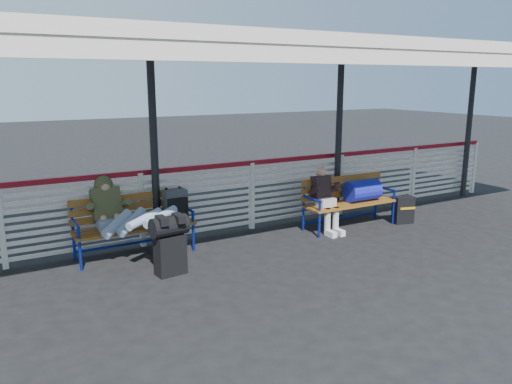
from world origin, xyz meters
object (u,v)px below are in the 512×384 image
suitcase_side (403,210)px  traveler_man (130,216)px  luggage_stack (170,243)px  bench_left (148,214)px  companion_person (325,199)px  bench_right (356,193)px

suitcase_side → traveler_man: bearing=-170.6°
luggage_stack → bench_left: bearing=81.2°
traveler_man → luggage_stack: bearing=-63.3°
luggage_stack → traveler_man: size_ratio=0.51×
luggage_stack → companion_person: bearing=3.4°
luggage_stack → traveler_man: (-0.35, 0.69, 0.25)m
bench_left → companion_person: 3.06m
bench_left → companion_person: bearing=-8.8°
companion_person → suitcase_side: size_ratio=2.26×
traveler_man → companion_person: traveler_man is taller
bench_right → traveler_man: 4.10m
luggage_stack → bench_right: bearing=1.4°
bench_left → traveler_man: size_ratio=1.10×
bench_left → bench_right: bearing=-7.2°
bench_left → luggage_stack: bearing=-91.8°
suitcase_side → bench_right: bearing=176.1°
bench_right → companion_person: bearing=179.9°
bench_right → suitcase_side: (0.90, -0.30, -0.36)m
bench_left → bench_right: (3.72, -0.47, 0.01)m
bench_right → traveler_man: (-4.10, 0.13, 0.09)m
bench_left → companion_person: (3.03, -0.47, -0.01)m
luggage_stack → companion_person: companion_person is taller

